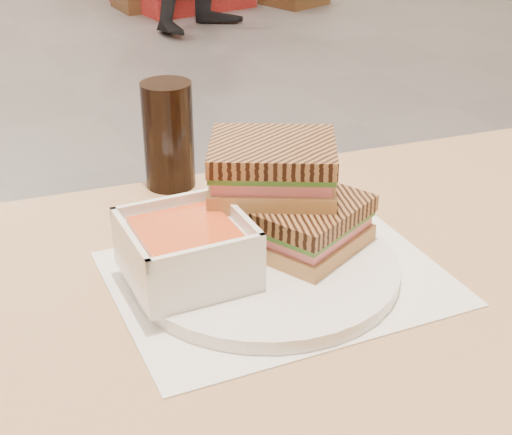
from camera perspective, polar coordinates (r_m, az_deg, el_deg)
name	(u,v)px	position (r m, az deg, el deg)	size (l,w,h in m)	color
main_table	(294,405)	(0.82, 2.88, -13.80)	(1.27, 0.83, 0.75)	tan
tray_liner	(278,278)	(0.80, 1.68, -4.55)	(0.35, 0.27, 0.00)	white
plate	(266,267)	(0.80, 0.72, -3.73)	(0.28, 0.28, 0.02)	white
soup_bowl	(187,252)	(0.76, -5.20, -2.57)	(0.12, 0.12, 0.06)	white
panini_lower	(308,224)	(0.81, 3.93, -0.52)	(0.15, 0.14, 0.05)	tan
panini_upper	(272,168)	(0.81, 1.24, 3.72)	(0.17, 0.16, 0.06)	tan
cola_glass	(168,135)	(0.98, -6.56, 6.12)	(0.06, 0.06, 0.14)	black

